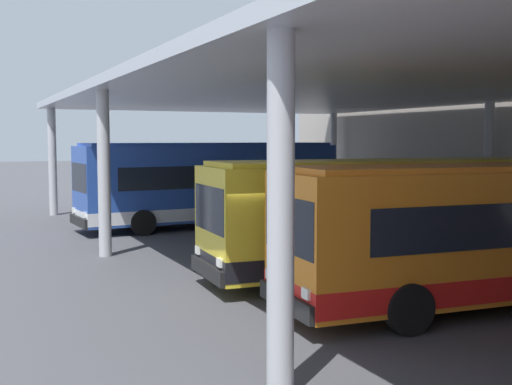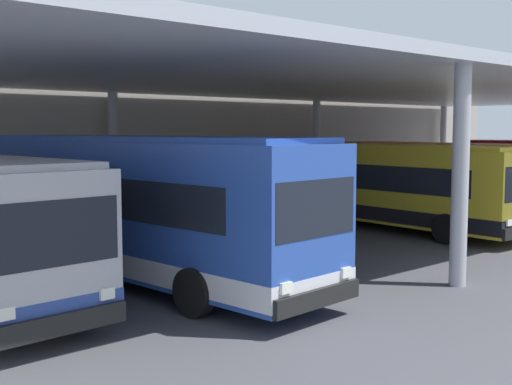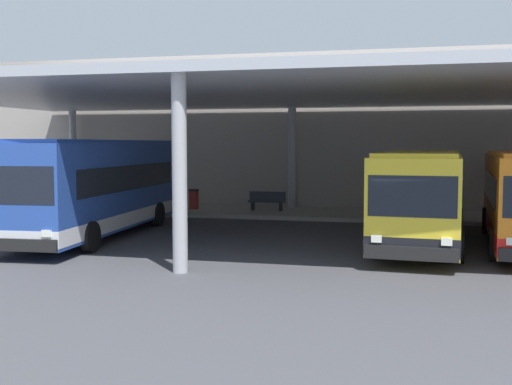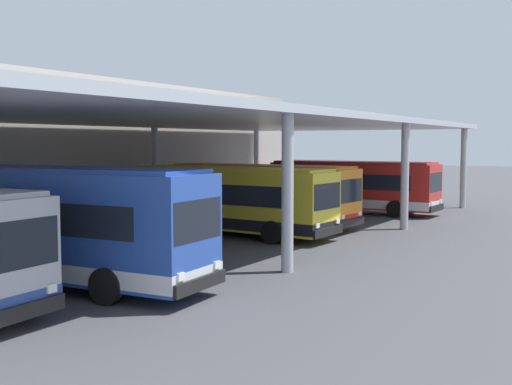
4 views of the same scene
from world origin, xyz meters
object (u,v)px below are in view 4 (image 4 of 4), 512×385
object	(u,v)px
bus_middle_bay	(229,199)
bus_far_bay	(260,194)
bus_departing	(352,186)
bus_second_bay	(43,223)

from	to	relation	value
bus_middle_bay	bus_far_bay	bearing A→B (deg)	5.84
bus_middle_bay	bus_far_bay	xyz separation A→B (m)	(3.47, 0.35, 0.00)
bus_far_bay	bus_departing	xyz separation A→B (m)	(8.50, -1.61, 0.00)
bus_far_bay	bus_departing	bearing A→B (deg)	-10.74
bus_middle_bay	bus_departing	world-z (taller)	same
bus_second_bay	bus_far_bay	distance (m)	15.14
bus_middle_bay	bus_far_bay	size ratio (longest dim) A/B	1.00
bus_departing	bus_middle_bay	bearing A→B (deg)	174.00
bus_middle_bay	bus_departing	xyz separation A→B (m)	(11.98, -1.26, 0.00)
bus_middle_bay	bus_departing	bearing A→B (deg)	-6.00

